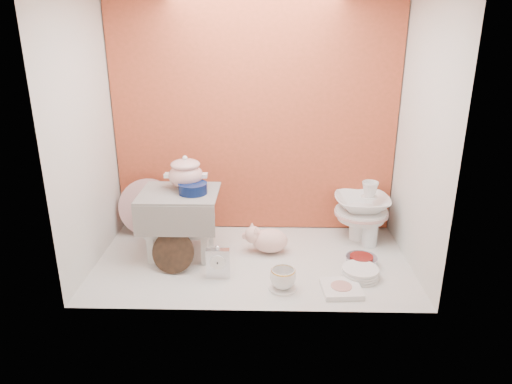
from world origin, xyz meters
TOP-DOWN VIEW (x-y plane):
  - ground at (0.00, 0.00)m, footprint 1.80×1.80m
  - niche_shell at (0.00, 0.18)m, footprint 1.86×1.03m
  - step_stool at (-0.42, 0.09)m, footprint 0.45×0.38m
  - soup_tureen at (-0.39, 0.16)m, footprint 0.29×0.29m
  - cobalt_bowl at (-0.34, 0.07)m, footprint 0.20×0.20m
  - floral_platter at (-0.69, 0.37)m, footprint 0.39×0.18m
  - blue_white_vase at (-0.51, 0.32)m, footprint 0.33×0.33m
  - lacquer_tray at (-0.44, -0.12)m, footprint 0.25×0.13m
  - mantel_clock at (-0.18, -0.19)m, footprint 0.13×0.05m
  - plush_pig at (0.10, 0.11)m, footprint 0.32×0.28m
  - teacup_saucer at (0.17, -0.30)m, footprint 0.19×0.19m
  - gold_rim_teacup at (0.17, -0.30)m, footprint 0.14×0.14m
  - lattice_dish at (0.47, -0.31)m, footprint 0.21×0.21m
  - dinner_plate_stack at (0.59, -0.18)m, footprint 0.25×0.25m
  - crystal_bowl at (0.62, -0.04)m, footprint 0.22×0.22m
  - clear_glass_vase at (0.72, 0.22)m, footprint 0.12×0.12m
  - porcelain_tower at (0.68, 0.32)m, footprint 0.45×0.45m

SIDE VIEW (x-z plane):
  - ground at x=0.00m, z-range 0.00..0.00m
  - teacup_saucer at x=0.17m, z-range 0.00..0.01m
  - lattice_dish at x=0.47m, z-range 0.00..0.03m
  - crystal_bowl at x=0.62m, z-range 0.00..0.06m
  - dinner_plate_stack at x=0.59m, z-range 0.00..0.06m
  - gold_rim_teacup at x=0.17m, z-range 0.01..0.12m
  - plush_pig at x=0.10m, z-range 0.00..0.16m
  - mantel_clock at x=-0.18m, z-range 0.00..0.19m
  - clear_glass_vase at x=0.72m, z-range 0.00..0.19m
  - lacquer_tray at x=-0.44m, z-range 0.00..0.22m
  - blue_white_vase at x=-0.51m, z-range 0.00..0.27m
  - floral_platter at x=-0.69m, z-range 0.00..0.37m
  - porcelain_tower at x=0.68m, z-range 0.00..0.39m
  - step_stool at x=-0.42m, z-range 0.00..0.39m
  - cobalt_bowl at x=-0.34m, z-range 0.39..0.45m
  - soup_tureen at x=-0.39m, z-range 0.39..0.59m
  - niche_shell at x=0.00m, z-range 0.17..1.70m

